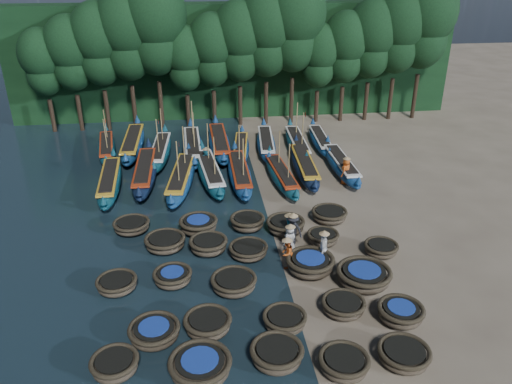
{
  "coord_description": "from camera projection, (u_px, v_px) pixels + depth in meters",
  "views": [
    {
      "loc": [
        -3.83,
        -22.94,
        13.82
      ],
      "look_at": [
        -0.6,
        3.07,
        1.3
      ],
      "focal_mm": 35.0,
      "sensor_mm": 36.0,
      "label": 1
    }
  ],
  "objects": [
    {
      "name": "long_boat_2",
      "position": [
        145.0,
        172.0,
        33.53
      ],
      "size": [
        1.57,
        8.91,
        1.57
      ],
      "rotation": [
        0.0,
        0.0,
        0.0
      ],
      "color": "#10203B",
      "rests_on": "ground"
    },
    {
      "name": "fisherman_2",
      "position": [
        287.0,
        252.0,
        24.02
      ],
      "size": [
        0.93,
        0.97,
        1.78
      ],
      "rotation": [
        0.0,
        0.0,
        4.1
      ],
      "color": "#D0561B",
      "rests_on": "ground"
    },
    {
      "name": "ground",
      "position": [
        274.0,
        237.0,
        26.92
      ],
      "size": [
        120.0,
        120.0,
        0.0
      ],
      "primitive_type": "plane",
      "color": "gray",
      "rests_on": "ground"
    },
    {
      "name": "tree_13",
      "position": [
        399.0,
        29.0,
        42.93
      ],
      "size": [
        4.92,
        4.92,
        11.6
      ],
      "color": "black",
      "rests_on": "ground"
    },
    {
      "name": "coracle_16",
      "position": [
        208.0,
        245.0,
        25.4
      ],
      "size": [
        2.22,
        2.22,
        0.78
      ],
      "rotation": [
        0.0,
        0.0,
        0.26
      ],
      "color": "#4E4230",
      "rests_on": "ground"
    },
    {
      "name": "tree_2",
      "position": [
        98.0,
        43.0,
        40.41
      ],
      "size": [
        4.51,
        4.51,
        10.63
      ],
      "color": "black",
      "rests_on": "ground"
    },
    {
      "name": "fisherman_4",
      "position": [
        323.0,
        247.0,
        24.28
      ],
      "size": [
        0.77,
        1.11,
        1.95
      ],
      "rotation": [
        0.0,
        0.0,
        4.35
      ],
      "color": "silver",
      "rests_on": "ground"
    },
    {
      "name": "coracle_11",
      "position": [
        173.0,
        277.0,
        22.95
      ],
      "size": [
        2.18,
        2.18,
        0.7
      ],
      "rotation": [
        0.0,
        0.0,
        0.38
      ],
      "color": "#4E4230",
      "rests_on": "ground"
    },
    {
      "name": "fisherman_0",
      "position": [
        290.0,
        238.0,
        25.16
      ],
      "size": [
        0.92,
        0.86,
        1.79
      ],
      "rotation": [
        0.0,
        0.0,
        3.77
      ],
      "color": "silver",
      "rests_on": "ground"
    },
    {
      "name": "coracle_21",
      "position": [
        198.0,
        225.0,
        27.2
      ],
      "size": [
        2.46,
        2.46,
        0.83
      ],
      "rotation": [
        0.0,
        0.0,
        -0.32
      ],
      "color": "#4E4230",
      "rests_on": "ground"
    },
    {
      "name": "long_boat_15",
      "position": [
        266.0,
        143.0,
        38.77
      ],
      "size": [
        2.1,
        8.04,
        1.42
      ],
      "rotation": [
        0.0,
        0.0,
        -0.09
      ],
      "color": "navy",
      "rests_on": "ground"
    },
    {
      "name": "long_boat_14",
      "position": [
        241.0,
        149.0,
        37.81
      ],
      "size": [
        2.2,
        7.25,
        1.29
      ],
      "rotation": [
        0.0,
        0.0,
        -0.13
      ],
      "color": "navy",
      "rests_on": "ground"
    },
    {
      "name": "coracle_14",
      "position": [
        364.0,
        276.0,
        22.86
      ],
      "size": [
        2.81,
        2.81,
        0.84
      ],
      "rotation": [
        0.0,
        0.0,
        0.2
      ],
      "color": "#4E4230",
      "rests_on": "ground"
    },
    {
      "name": "coracle_22",
      "position": [
        247.0,
        222.0,
        27.55
      ],
      "size": [
        2.25,
        2.25,
        0.78
      ],
      "rotation": [
        0.0,
        0.0,
        -0.32
      ],
      "color": "#4E4230",
      "rests_on": "ground"
    },
    {
      "name": "tree_7",
      "position": [
        239.0,
        40.0,
        41.69
      ],
      "size": [
        4.51,
        4.51,
        10.63
      ],
      "color": "black",
      "rests_on": "ground"
    },
    {
      "name": "coracle_13",
      "position": [
        310.0,
        264.0,
        23.76
      ],
      "size": [
        2.84,
        2.84,
        0.85
      ],
      "rotation": [
        0.0,
        0.0,
        0.39
      ],
      "color": "#4E4230",
      "rests_on": "ground"
    },
    {
      "name": "long_boat_5",
      "position": [
        240.0,
        173.0,
        33.4
      ],
      "size": [
        1.47,
        8.39,
        3.56
      ],
      "rotation": [
        0.0,
        0.0,
        -0.0
      ],
      "color": "navy",
      "rests_on": "ground"
    },
    {
      "name": "coracle_8",
      "position": [
        343.0,
        306.0,
        21.1
      ],
      "size": [
        2.27,
        2.27,
        0.65
      ],
      "rotation": [
        0.0,
        0.0,
        0.38
      ],
      "color": "#4E4230",
      "rests_on": "ground"
    },
    {
      "name": "tree_14",
      "position": [
        425.0,
        20.0,
        42.89
      ],
      "size": [
        5.34,
        5.34,
        12.58
      ],
      "color": "black",
      "rests_on": "ground"
    },
    {
      "name": "long_boat_12",
      "position": [
        193.0,
        146.0,
        37.96
      ],
      "size": [
        1.78,
        8.91,
        3.78
      ],
      "rotation": [
        0.0,
        0.0,
        0.03
      ],
      "color": "navy",
      "rests_on": "ground"
    },
    {
      "name": "fisherman_3",
      "position": [
        293.0,
        229.0,
        25.96
      ],
      "size": [
        1.26,
        1.22,
        1.92
      ],
      "rotation": [
        0.0,
        0.0,
        5.57
      ],
      "color": "black",
      "rests_on": "ground"
    },
    {
      "name": "foliage_wall",
      "position": [
        235.0,
        60.0,
        45.81
      ],
      "size": [
        40.0,
        3.0,
        10.0
      ],
      "primitive_type": "cube",
      "color": "black",
      "rests_on": "ground"
    },
    {
      "name": "tree_9",
      "position": [
        294.0,
        22.0,
        41.62
      ],
      "size": [
        5.34,
        5.34,
        12.58
      ],
      "color": "black",
      "rests_on": "ground"
    },
    {
      "name": "coracle_20",
      "position": [
        132.0,
        226.0,
        27.32
      ],
      "size": [
        2.23,
        2.23,
        0.66
      ],
      "rotation": [
        0.0,
        0.0,
        -0.21
      ],
      "color": "#4E4230",
      "rests_on": "ground"
    },
    {
      "name": "long_boat_6",
      "position": [
        281.0,
        175.0,
        33.17
      ],
      "size": [
        1.9,
        7.68,
        3.27
      ],
      "rotation": [
        0.0,
        0.0,
        0.07
      ],
      "color": "#0F4655",
      "rests_on": "ground"
    },
    {
      "name": "coracle_19",
      "position": [
        381.0,
        248.0,
        25.22
      ],
      "size": [
        2.02,
        2.02,
        0.65
      ],
      "rotation": [
        0.0,
        0.0,
        -0.31
      ],
      "color": "#4E4230",
      "rests_on": "ground"
    },
    {
      "name": "tree_6",
      "position": [
        212.0,
        49.0,
        41.72
      ],
      "size": [
        4.09,
        4.09,
        9.65
      ],
      "color": "black",
      "rests_on": "ground"
    },
    {
      "name": "long_boat_4",
      "position": [
        210.0,
        172.0,
        33.51
      ],
      "size": [
        2.38,
        8.49,
        3.62
      ],
      "rotation": [
        0.0,
        0.0,
        0.11
      ],
      "color": "#0F4655",
      "rests_on": "ground"
    },
    {
      "name": "tree_12",
      "position": [
        372.0,
        38.0,
        42.97
      ],
      "size": [
        4.51,
        4.51,
        10.63
      ],
      "color": "black",
      "rests_on": "ground"
    },
    {
      "name": "long_boat_3",
      "position": [
        181.0,
        178.0,
        32.63
      ],
      "size": [
        2.57,
        8.69,
        3.72
      ],
      "rotation": [
        0.0,
        0.0,
        -0.12
      ],
      "color": "navy",
      "rests_on": "ground"
    },
    {
      "name": "coracle_6",
      "position": [
        208.0,
        324.0,
        19.98
      ],
      "size": [
        2.39,
        2.39,
        0.76
      ],
      "rotation": [
        0.0,
        0.0,
        -0.42
      ],
      "color": "#4E4230",
      "rests_on": "ground"
    },
    {
      "name": "coracle_17",
      "position": [
        248.0,
        250.0,
        25.07
      ],
      "size": [
        2.35,
        2.35,
        0.65
      ],
      "rotation": [
        0.0,
        0.0,
        -0.32
      ],
      "color": "#4E4230",
      "rests_on": "ground"
    },
    {
      "name": "coracle_18",
      "position": [
        323.0,
        237.0,
        26.18
      ],
      "size": [
        2.03,
        2.03,
        0.67
      ],
      "rotation": [
        0.0,
        0.0,
        -0.39
      ],
      "color": "#4E4230",
      "rests_on": "ground"
    },
    {
      "name": "long_boat_11",
      "position": [
        160.0,
        151.0,
        37.16
      ],
      "size": [
        1.88,
        8.24,
        3.51
      ],
      "rotation": [
        0.0,
        0.0,
        -0.05
      ],
      "color": "#0F4655",
      "rests_on": "ground"
    },
    {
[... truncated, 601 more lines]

